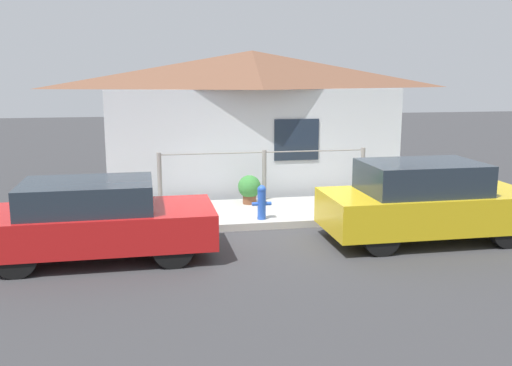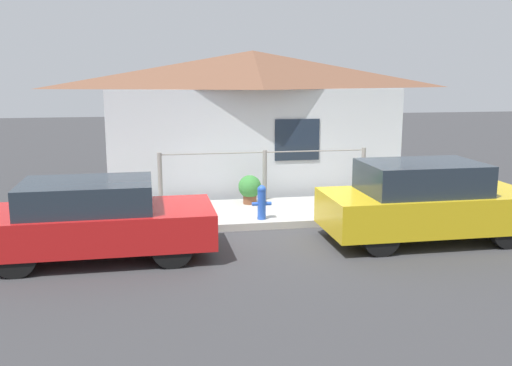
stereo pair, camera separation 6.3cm
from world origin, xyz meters
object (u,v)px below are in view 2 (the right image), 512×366
object	(u,v)px
fire_hydrant	(262,201)
potted_plant_by_fence	(138,198)
car_left	(95,219)
potted_plant_near_hydrant	(250,188)
car_right	(426,202)

from	to	relation	value
fire_hydrant	potted_plant_by_fence	distance (m)	2.80
car_left	fire_hydrant	bearing A→B (deg)	24.78
potted_plant_near_hydrant	potted_plant_by_fence	world-z (taller)	potted_plant_near_hydrant
potted_plant_near_hydrant	fire_hydrant	bearing A→B (deg)	-89.50
potted_plant_near_hydrant	car_left	bearing A→B (deg)	-136.91
car_right	car_left	bearing A→B (deg)	179.60
car_right	potted_plant_near_hydrant	world-z (taller)	car_right
potted_plant_near_hydrant	car_right	bearing A→B (deg)	-45.78
fire_hydrant	potted_plant_by_fence	xyz separation A→B (m)	(-2.49, 1.27, -0.10)
car_right	potted_plant_near_hydrant	xyz separation A→B (m)	(-2.82, 2.89, -0.23)
fire_hydrant	potted_plant_near_hydrant	distance (m)	1.41
car_left	potted_plant_by_fence	size ratio (longest dim) A/B	7.99
car_left	fire_hydrant	world-z (taller)	car_left
car_right	potted_plant_by_fence	xyz separation A→B (m)	(-5.30, 2.76, -0.32)
car_left	potted_plant_near_hydrant	world-z (taller)	car_left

